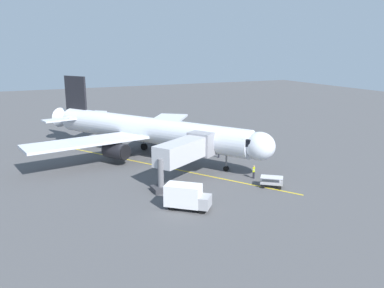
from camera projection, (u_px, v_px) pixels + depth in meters
The scene contains 10 objects.
ground_plane at pixel (146, 157), 60.83m from camera, with size 220.00×220.00×0.00m, color #4C4C4F.
apron_lead_in_line at pixel (162, 167), 55.70m from camera, with size 0.24×40.00×0.01m, color yellow.
airplane at pixel (146, 130), 60.20m from camera, with size 30.50×36.07×11.50m.
jet_bridge at pixel (188, 150), 49.85m from camera, with size 10.69×7.93×5.40m.
ground_crew_marshaller at pixel (254, 172), 50.53m from camera, with size 0.45×0.47×1.71m.
ground_crew_wing_walker at pixel (245, 148), 62.11m from camera, with size 0.45×0.34×1.71m.
ground_crew_loader at pixel (219, 152), 60.08m from camera, with size 0.40×0.47×1.71m.
tug_near_nose at pixel (145, 130), 76.41m from camera, with size 1.85×2.49×1.50m.
baggage_cart_portside at pixel (272, 182), 47.46m from camera, with size 2.91×2.72×1.27m.
box_truck_starboard_side at pixel (187, 197), 40.74m from camera, with size 4.76×4.48×2.62m.
Camera 1 is at (18.32, 56.16, 16.20)m, focal length 37.49 mm.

